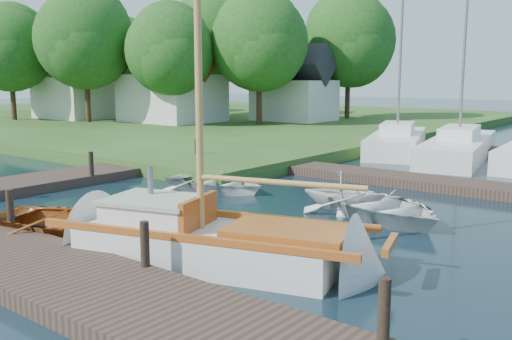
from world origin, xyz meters
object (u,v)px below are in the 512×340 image
Objects in this scene: mooring_post_1 at (10,207)px; house_b at (78,87)px; tree_1 at (85,38)px; marina_boat_0 at (397,140)px; house_a at (172,85)px; mooring_post_5 at (197,149)px; dinghy at (79,218)px; tender_a at (215,180)px; tree_2 at (170,49)px; marina_boat_1 at (459,146)px; house_c at (294,91)px; mooring_post_4 at (91,164)px; tree_4 at (210,40)px; tender_b at (344,189)px; tree_6 at (41,52)px; sailboat at (218,246)px; tender_c at (379,202)px; tree_5 at (124,54)px; mooring_post_3 at (384,309)px; tree_0 at (10,48)px; mooring_post_2 at (145,244)px; tree_3 at (260,41)px; tree_7 at (349,40)px.

house_b is at bearing 142.77° from mooring_post_1.
tree_1 is (-21.00, 17.05, 5.39)m from mooring_post_1.
marina_boat_0 is 17.72m from house_a.
dinghy is (5.13, -9.01, -0.26)m from mooring_post_5.
tender_a is 0.44× the size of tree_2.
marina_boat_1 is 1.92× the size of house_c.
tree_4 is at bearing 124.22° from mooring_post_4.
tender_b is 31.85m from house_b.
tender_a is 36.34m from tree_6.
mooring_post_5 is 0.09× the size of tree_1.
house_a is at bearing 14.04° from house_b.
sailboat reaches higher than tender_c.
house_a is at bearing 72.38° from marina_boat_1.
tree_4 is 1.14× the size of tree_6.
tree_5 reaches higher than tree_2.
mooring_post_3 is 39.32m from tree_0.
tender_c is 33.07m from house_b.
mooring_post_1 is at bearing 158.17° from marina_boat_1.
mooring_post_5 is at bearing 130.36° from mooring_post_2.
sailboat is at bearing -41.46° from tree_2.
dinghy is at bearing -30.45° from tree_6.
mooring_post_1 is 0.10× the size of tree_5.
mooring_post_3 is at bearing 0.00° from mooring_post_1.
house_b is at bearing -126.71° from tree_4.
tree_0 is (-27.45, -3.99, 4.97)m from marina_boat_0.
tree_2 is at bearing -44.25° from house_a.
house_b reaches higher than mooring_post_2.
mooring_post_4 is 0.15× the size of house_c.
mooring_post_5 is 18.48m from house_c.
mooring_post_5 is at bearing -67.62° from house_c.
mooring_post_3 is at bearing -164.80° from tender_b.
mooring_post_1 is at bearing 159.54° from marina_boat_0.
house_a is 0.68× the size of tree_1.
tree_5 is (-16.00, 2.00, -0.39)m from tree_3.
house_a is at bearing -161.15° from tree_3.
tender_c is 0.50× the size of tree_5.
tree_3 is (-16.61, 16.33, 5.40)m from tender_c.
mooring_post_3 is 11.26m from tender_a.
mooring_post_5 is 24.04m from tree_0.
house_b is (-29.81, 17.45, 2.43)m from sailboat.
tree_5 reaches higher than tender_c.
mooring_post_1 is 27.58m from tree_1.
mooring_post_3 is at bearing -59.90° from tree_7.
tree_5 reaches higher than mooring_post_2.
tree_2 is 9.01m from tree_4.
mooring_post_2 is at bearing -49.02° from tree_4.
dinghy is 6.88m from tender_b.
tree_4 reaches higher than tender_a.
tree_5 reaches higher than mooring_post_1.
mooring_post_5 is at bearing -76.64° from tree_7.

